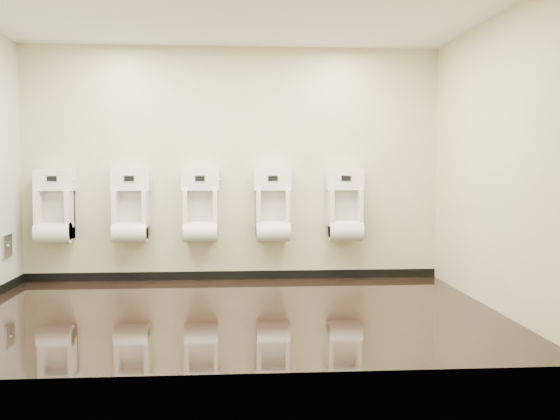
% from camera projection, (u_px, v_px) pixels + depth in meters
% --- Properties ---
extents(ground, '(5.00, 3.50, 0.00)m').
position_uv_depth(ground, '(233.00, 312.00, 5.86)').
color(ground, black).
rests_on(ground, ground).
extents(ceiling, '(5.00, 3.50, 0.00)m').
position_uv_depth(ceiling, '(231.00, 9.00, 5.67)').
color(ceiling, white).
extents(back_wall, '(5.00, 0.02, 2.80)m').
position_uv_depth(back_wall, '(233.00, 164.00, 7.51)').
color(back_wall, beige).
rests_on(back_wall, ground).
extents(front_wall, '(5.00, 0.02, 2.80)m').
position_uv_depth(front_wall, '(230.00, 162.00, 4.02)').
color(front_wall, beige).
rests_on(front_wall, ground).
extents(right_wall, '(0.02, 3.50, 2.80)m').
position_uv_depth(right_wall, '(495.00, 164.00, 5.94)').
color(right_wall, beige).
rests_on(right_wall, ground).
extents(skirting_back, '(5.00, 0.02, 0.10)m').
position_uv_depth(skirting_back, '(234.00, 275.00, 7.59)').
color(skirting_back, black).
rests_on(skirting_back, ground).
extents(access_panel, '(0.04, 0.25, 0.25)m').
position_uv_depth(access_panel, '(7.00, 246.00, 6.85)').
color(access_panel, '#9E9EA3').
rests_on(access_panel, left_wall).
extents(urinal_0, '(0.45, 0.34, 0.85)m').
position_uv_depth(urinal_0, '(54.00, 212.00, 7.25)').
color(urinal_0, white).
rests_on(urinal_0, back_wall).
extents(urinal_1, '(0.45, 0.34, 0.85)m').
position_uv_depth(urinal_1, '(131.00, 211.00, 7.31)').
color(urinal_1, white).
rests_on(urinal_1, back_wall).
extents(urinal_2, '(0.45, 0.34, 0.85)m').
position_uv_depth(urinal_2, '(201.00, 211.00, 7.37)').
color(urinal_2, white).
rests_on(urinal_2, back_wall).
extents(urinal_3, '(0.45, 0.34, 0.85)m').
position_uv_depth(urinal_3, '(273.00, 210.00, 7.43)').
color(urinal_3, white).
rests_on(urinal_3, back_wall).
extents(urinal_4, '(0.45, 0.34, 0.85)m').
position_uv_depth(urinal_4, '(345.00, 210.00, 7.49)').
color(urinal_4, white).
rests_on(urinal_4, back_wall).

